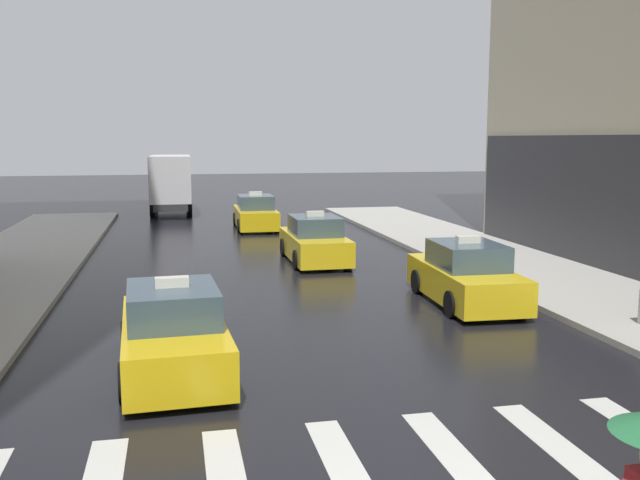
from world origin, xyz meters
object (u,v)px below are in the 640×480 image
Objects in this scene: taxi_third at (314,241)px; taxi_fourth at (256,214)px; taxi_lead at (173,334)px; taxi_second at (466,276)px; box_truck at (171,182)px.

taxi_fourth is (-0.98, 9.33, 0.00)m from taxi_third.
taxi_lead is at bearing -100.87° from taxi_fourth.
taxi_lead and taxi_second have the same top height.
taxi_second is 0.61× the size of box_truck.
taxi_second is at bearing 27.50° from taxi_lead.
taxi_third is at bearing 111.03° from taxi_second.
taxi_second and taxi_third have the same top height.
taxi_third is 9.38m from taxi_fourth.
taxi_lead is 0.61× the size of box_truck.
taxi_lead and taxi_third have the same top height.
taxi_fourth is at bearing 102.60° from taxi_second.
taxi_third is 17.78m from box_truck.
box_truck is at bearing 117.14° from taxi_fourth.
box_truck reaches higher than taxi_fourth.
taxi_third and taxi_fourth have the same top height.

